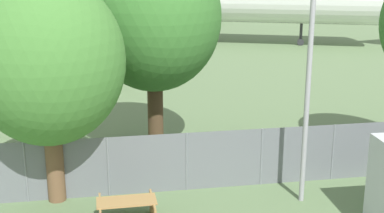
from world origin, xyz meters
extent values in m
cylinder|color=slate|center=(-7.64, 10.70, 1.00)|extent=(0.07, 0.07, 1.99)
cylinder|color=slate|center=(-5.09, 10.70, 1.00)|extent=(0.07, 0.07, 1.99)
cylinder|color=slate|center=(-2.55, 10.70, 1.00)|extent=(0.07, 0.07, 1.99)
cylinder|color=slate|center=(0.00, 10.70, 1.00)|extent=(0.07, 0.07, 1.99)
cylinder|color=slate|center=(2.55, 10.70, 1.00)|extent=(0.07, 0.07, 1.99)
cube|color=slate|center=(0.00, 10.70, 1.00)|extent=(56.00, 0.01, 1.99)
cylinder|color=#939399|center=(1.68, 49.98, 2.25)|extent=(4.31, 3.19, 1.94)
cube|color=white|center=(-4.34, 33.06, 3.37)|extent=(8.44, 16.77, 0.30)
cylinder|color=#939399|center=(-3.85, 35.45, 2.25)|extent=(4.31, 3.19, 1.94)
cylinder|color=#2D2D33|center=(11.78, 37.82, 0.93)|extent=(0.24, 0.24, 1.86)
cylinder|color=#2D2D33|center=(11.78, 37.82, 0.28)|extent=(0.63, 0.48, 0.56)
cylinder|color=#2D2D33|center=(0.20, 44.99, 0.93)|extent=(0.24, 0.24, 1.86)
cylinder|color=#2D2D33|center=(0.20, 44.99, 0.28)|extent=(0.63, 0.48, 0.56)
cylinder|color=#2D2D33|center=(-1.64, 40.16, 0.93)|extent=(0.24, 0.24, 1.86)
cylinder|color=#2D2D33|center=(-1.64, 40.16, 0.28)|extent=(0.63, 0.48, 0.56)
cube|color=#A37A47|center=(-4.63, 8.65, 0.74)|extent=(1.71, 0.78, 0.04)
cube|color=#A37A47|center=(-4.63, 9.21, 0.44)|extent=(1.71, 0.30, 0.04)
cube|color=#A37A47|center=(-3.87, 8.66, 0.37)|extent=(0.07, 1.40, 0.74)
cylinder|color=brown|center=(-6.73, 10.66, 1.27)|extent=(0.56, 0.56, 2.53)
ellipsoid|color=#427A33|center=(-6.73, 10.66, 4.51)|extent=(4.66, 4.66, 5.12)
cylinder|color=#4C3823|center=(-3.19, 14.18, 1.60)|extent=(0.60, 0.60, 3.21)
ellipsoid|color=#38702D|center=(-3.19, 14.18, 5.33)|extent=(4.98, 4.98, 5.48)
cylinder|color=#99999E|center=(0.92, 9.30, 3.60)|extent=(0.16, 0.16, 7.21)
camera|label=1|loc=(-5.16, -5.42, 7.55)|focal=50.00mm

